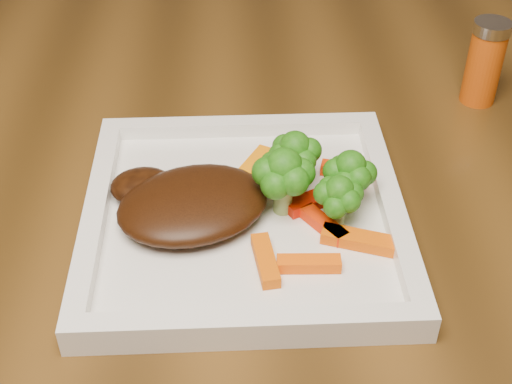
{
  "coord_description": "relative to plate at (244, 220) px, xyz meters",
  "views": [
    {
      "loc": [
        -0.25,
        -0.69,
        1.16
      ],
      "look_at": [
        -0.23,
        -0.23,
        0.79
      ],
      "focal_mm": 50.0,
      "sensor_mm": 36.0,
      "label": 1
    }
  ],
  "objects": [
    {
      "name": "carrot_6",
      "position": [
        0.06,
        0.01,
        0.01
      ],
      "size": [
        0.06,
        0.04,
        0.01
      ],
      "primitive_type": "cube",
      "rotation": [
        0.0,
        0.0,
        0.48
      ],
      "color": "red",
      "rests_on": "plate"
    },
    {
      "name": "broccoli_3",
      "position": [
        0.03,
        0.01,
        0.04
      ],
      "size": [
        0.07,
        0.07,
        0.06
      ],
      "primitive_type": null,
      "rotation": [
        0.0,
        0.0,
        -0.26
      ],
      "color": "#105D0F",
      "rests_on": "plate"
    },
    {
      "name": "carrot_5",
      "position": [
        0.07,
        -0.02,
        0.01
      ],
      "size": [
        0.04,
        0.05,
        0.01
      ],
      "primitive_type": "cube",
      "rotation": [
        0.0,
        0.0,
        -0.96
      ],
      "color": "#EE2D03",
      "rests_on": "plate"
    },
    {
      "name": "spice_shaker",
      "position": [
        0.26,
        0.19,
        0.04
      ],
      "size": [
        0.04,
        0.04,
        0.09
      ],
      "primitive_type": "cylinder",
      "rotation": [
        0.0,
        0.0,
        -0.02
      ],
      "color": "#D04E0B",
      "rests_on": "dining_table"
    },
    {
      "name": "carrot_3",
      "position": [
        0.1,
        0.05,
        0.01
      ],
      "size": [
        0.05,
        0.03,
        0.01
      ],
      "primitive_type": "cube",
      "rotation": [
        0.0,
        0.0,
        -0.26
      ],
      "color": "#FF3704",
      "rests_on": "plate"
    },
    {
      "name": "plate",
      "position": [
        0.0,
        0.0,
        0.0
      ],
      "size": [
        0.27,
        0.27,
        0.01
      ],
      "primitive_type": "cube",
      "color": "white",
      "rests_on": "dining_table"
    },
    {
      "name": "broccoli_0",
      "position": [
        0.05,
        0.04,
        0.04
      ],
      "size": [
        0.07,
        0.07,
        0.07
      ],
      "primitive_type": null,
      "rotation": [
        0.0,
        0.0,
        0.39
      ],
      "color": "#167413",
      "rests_on": "plate"
    },
    {
      "name": "carrot_1",
      "position": [
        0.09,
        -0.04,
        0.01
      ],
      "size": [
        0.07,
        0.04,
        0.01
      ],
      "primitive_type": "cube",
      "rotation": [
        0.0,
        0.0,
        -0.34
      ],
      "color": "#E45803",
      "rests_on": "plate"
    },
    {
      "name": "broccoli_1",
      "position": [
        0.09,
        0.01,
        0.04
      ],
      "size": [
        0.06,
        0.06,
        0.06
      ],
      "primitive_type": null,
      "rotation": [
        0.0,
        0.0,
        0.25
      ],
      "color": "#216811",
      "rests_on": "plate"
    },
    {
      "name": "carrot_0",
      "position": [
        0.05,
        -0.07,
        0.01
      ],
      "size": [
        0.05,
        0.02,
        0.01
      ],
      "primitive_type": "cube",
      "rotation": [
        0.0,
        0.0,
        -0.04
      ],
      "color": "#FC5904",
      "rests_on": "plate"
    },
    {
      "name": "broccoli_2",
      "position": [
        0.08,
        -0.02,
        0.04
      ],
      "size": [
        0.05,
        0.05,
        0.06
      ],
      "primitive_type": null,
      "rotation": [
        0.0,
        0.0,
        -0.07
      ],
      "color": "#207313",
      "rests_on": "plate"
    },
    {
      "name": "steak",
      "position": [
        -0.04,
        -0.0,
        0.02
      ],
      "size": [
        0.16,
        0.14,
        0.03
      ],
      "primitive_type": "ellipsoid",
      "rotation": [
        0.0,
        0.0,
        0.35
      ],
      "color": "#361908",
      "rests_on": "plate"
    },
    {
      "name": "carrot_2",
      "position": [
        0.01,
        -0.06,
        0.01
      ],
      "size": [
        0.02,
        0.06,
        0.01
      ],
      "primitive_type": "cube",
      "rotation": [
        0.0,
        0.0,
        1.7
      ],
      "color": "#E25A03",
      "rests_on": "plate"
    },
    {
      "name": "carrot_4",
      "position": [
        0.01,
        0.06,
        0.01
      ],
      "size": [
        0.04,
        0.05,
        0.01
      ],
      "primitive_type": "cube",
      "rotation": [
        0.0,
        0.0,
        1.05
      ],
      "color": "orange",
      "rests_on": "plate"
    }
  ]
}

